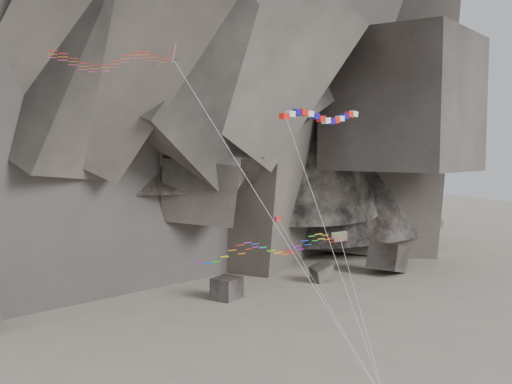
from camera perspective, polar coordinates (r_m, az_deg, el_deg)
name	(u,v)px	position (r m, az deg, el deg)	size (l,w,h in m)	color
headland	(111,19)	(119.03, -12.76, 14.74)	(110.00, 70.00, 84.00)	#5E554D
boulder_field	(24,300)	(82.68, -19.89, -9.05)	(77.15, 18.81, 8.06)	#47423F
delta_kite	(106,59)	(49.69, -13.19, 11.42)	(23.66, 9.95, 27.80)	red
banner_kite	(322,117)	(60.01, 5.92, 6.62)	(10.69, 15.55, 22.92)	red
parafoil_kite	(266,248)	(53.51, 0.92, -4.96)	(14.68, 8.97, 12.19)	#C1E20C
pennant_kite	(293,245)	(51.22, 3.30, -4.77)	(6.61, 6.54, 14.15)	red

